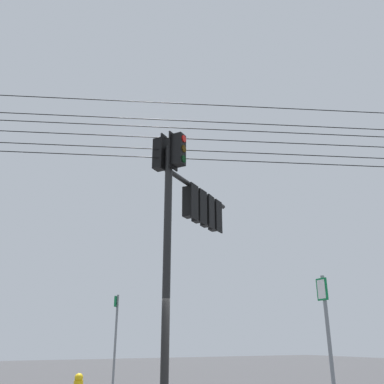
# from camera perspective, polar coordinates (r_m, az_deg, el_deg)

# --- Properties ---
(signal_mast_assembly) EXTENTS (3.42, 2.56, 6.93)m
(signal_mast_assembly) POSITION_cam_1_polar(r_m,az_deg,el_deg) (11.68, -0.72, -2.48)
(signal_mast_assembly) COLOR black
(signal_mast_assembly) RESTS_ON ground
(route_sign_primary) EXTENTS (0.24, 0.32, 2.91)m
(route_sign_primary) POSITION_cam_1_polar(r_m,az_deg,el_deg) (13.58, -10.53, -18.66)
(route_sign_primary) COLOR slate
(route_sign_primary) RESTS_ON ground
(route_sign_secondary) EXTENTS (0.10, 0.25, 2.70)m
(route_sign_secondary) POSITION_cam_1_polar(r_m,az_deg,el_deg) (8.20, 18.32, -18.61)
(route_sign_secondary) COLOR slate
(route_sign_secondary) RESTS_ON ground
(overhead_wire_span) EXTENTS (19.33, 9.00, 2.20)m
(overhead_wire_span) POSITION_cam_1_polar(r_m,az_deg,el_deg) (11.66, 1.68, 8.02)
(overhead_wire_span) COLOR black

